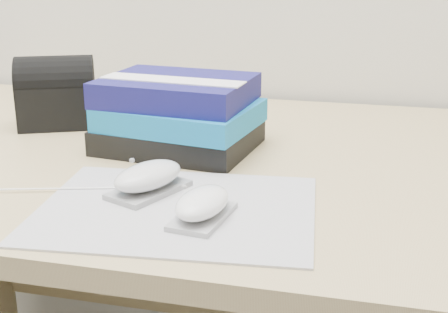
% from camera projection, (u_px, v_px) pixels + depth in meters
% --- Properties ---
extents(desk, '(1.60, 0.80, 0.73)m').
position_uv_depth(desk, '(280.00, 271.00, 1.11)').
color(desk, tan).
rests_on(desk, ground).
extents(mousepad, '(0.37, 0.30, 0.00)m').
position_uv_depth(mousepad, '(177.00, 209.00, 0.78)').
color(mousepad, gray).
rests_on(mousepad, desk).
extents(mouse_rear, '(0.10, 0.13, 0.05)m').
position_uv_depth(mouse_rear, '(148.00, 178.00, 0.83)').
color(mouse_rear, gray).
rests_on(mouse_rear, mousepad).
extents(mouse_front, '(0.07, 0.11, 0.04)m').
position_uv_depth(mouse_front, '(202.00, 205.00, 0.75)').
color(mouse_front, '#9E9EA1').
rests_on(mouse_front, mousepad).
extents(usb_cable, '(0.19, 0.06, 0.00)m').
position_uv_depth(usb_cable, '(46.00, 189.00, 0.84)').
color(usb_cable, white).
rests_on(usb_cable, mousepad).
extents(book_stack, '(0.26, 0.22, 0.12)m').
position_uv_depth(book_stack, '(179.00, 114.00, 1.01)').
color(book_stack, black).
rests_on(book_stack, desk).
extents(pouch, '(0.16, 0.14, 0.13)m').
position_uv_depth(pouch, '(56.00, 92.00, 1.14)').
color(pouch, black).
rests_on(pouch, desk).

